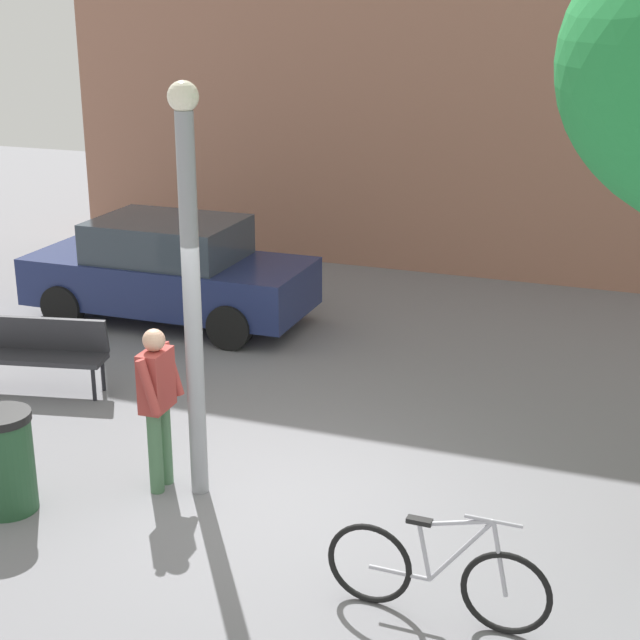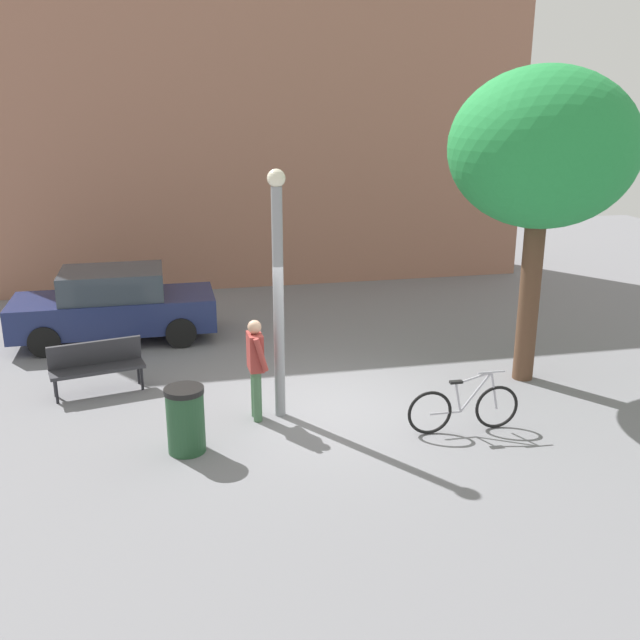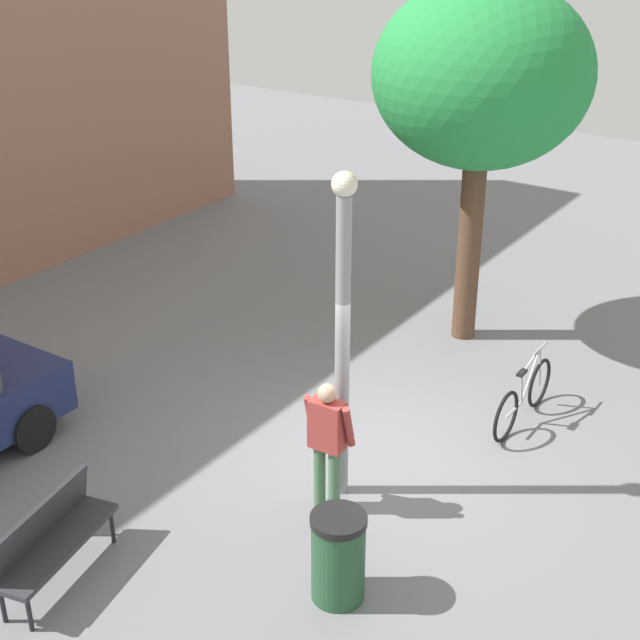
% 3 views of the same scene
% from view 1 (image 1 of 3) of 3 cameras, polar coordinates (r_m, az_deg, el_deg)
% --- Properties ---
extents(ground_plane, '(36.00, 36.00, 0.00)m').
position_cam_1_polar(ground_plane, '(9.67, -2.41, -10.54)').
color(ground_plane, slate).
extents(building_facade, '(15.26, 2.00, 8.87)m').
position_cam_1_polar(building_facade, '(17.51, 10.12, 17.46)').
color(building_facade, '#9E6B56').
rests_on(building_facade, ground_plane).
extents(lamppost, '(0.28, 0.28, 3.98)m').
position_cam_1_polar(lamppost, '(9.09, -7.52, 2.40)').
color(lamppost, gray).
rests_on(lamppost, ground_plane).
extents(person_by_lamppost, '(0.30, 0.60, 1.67)m').
position_cam_1_polar(person_by_lamppost, '(9.64, -9.44, -4.49)').
color(person_by_lamppost, '#47704C').
rests_on(person_by_lamppost, ground_plane).
extents(park_bench, '(1.66, 0.81, 0.92)m').
position_cam_1_polar(park_bench, '(12.48, -15.85, -1.60)').
color(park_bench, '#2D2D33').
rests_on(park_bench, ground_plane).
extents(bicycle_silver, '(1.81, 0.08, 0.97)m').
position_cam_1_polar(bicycle_silver, '(7.94, 6.84, -14.54)').
color(bicycle_silver, black).
rests_on(bicycle_silver, ground_plane).
extents(parked_car_navy, '(4.21, 1.85, 1.55)m').
position_cam_1_polar(parked_car_navy, '(14.66, -8.77, 2.85)').
color(parked_car_navy, navy).
rests_on(parked_car_navy, ground_plane).
extents(trash_bin, '(0.58, 0.58, 1.00)m').
position_cam_1_polar(trash_bin, '(9.77, -17.89, -7.84)').
color(trash_bin, '#234C2D').
rests_on(trash_bin, ground_plane).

